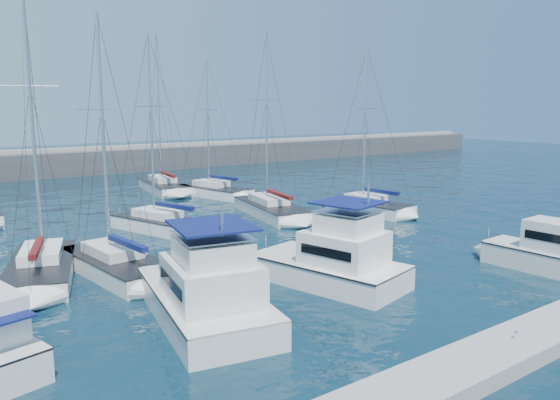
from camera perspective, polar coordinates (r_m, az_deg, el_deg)
ground at (r=28.73m, az=4.02°, el=-8.06°), size 220.00×220.00×0.00m
breakwater at (r=75.41m, az=-22.27°, el=3.20°), size 160.00×6.00×4.45m
dock at (r=21.94m, az=23.37°, el=-13.86°), size 40.00×2.20×0.60m
dock_cleat_centre at (r=21.78m, az=23.45°, el=-12.83°), size 0.16×0.16×0.25m
motor_yacht_port_inner at (r=22.93m, az=-7.63°, el=-9.83°), size 5.54×9.45×4.69m
motor_yacht_stbd_inner at (r=27.39m, az=5.70°, el=-6.50°), size 5.50×8.33×4.69m
motor_yacht_stbd_outer at (r=32.92m, az=25.78°, el=-5.00°), size 2.66×5.61×3.20m
sailboat_mid_a at (r=31.00m, az=-23.65°, el=-6.52°), size 5.51×9.00×15.70m
sailboat_mid_b at (r=30.27m, az=-16.70°, el=-6.51°), size 3.94×8.48×13.76m
sailboat_mid_c at (r=39.68m, az=-12.22°, el=-2.46°), size 5.28×8.42×13.98m
sailboat_mid_d at (r=44.39m, az=-0.92°, el=-0.95°), size 4.96×9.92×14.87m
sailboat_mid_e at (r=45.83m, az=9.32°, el=-0.72°), size 4.06×7.49×13.69m
sailboat_back_b at (r=58.09m, az=-12.03°, el=1.42°), size 4.43×9.71×16.35m
sailboat_back_c at (r=54.01m, az=-6.86°, el=0.92°), size 4.99×8.37×13.41m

